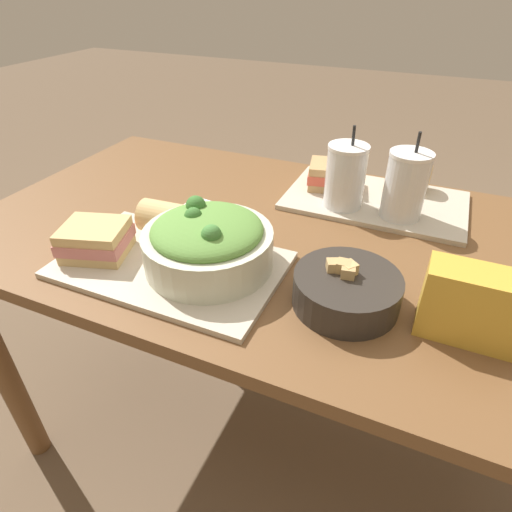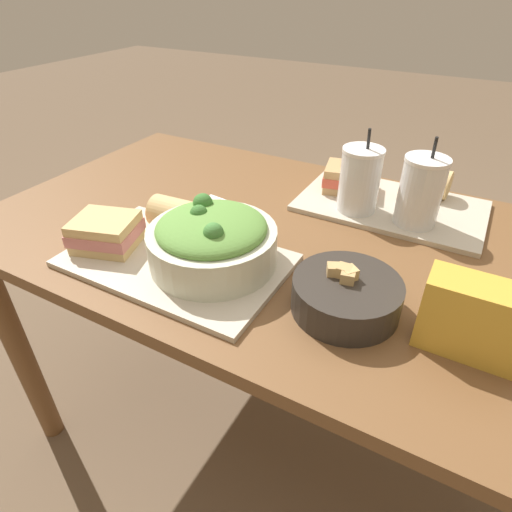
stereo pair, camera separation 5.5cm
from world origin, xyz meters
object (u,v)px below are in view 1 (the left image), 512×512
salad_bowl (208,242)px  soup_bowl (346,289)px  baguette_far (410,175)px  drink_cup_red (405,187)px  baguette_near (173,220)px  sandwich_far (331,175)px  chip_bag (474,306)px  drink_cup_dark (345,178)px  napkin_folded (208,213)px  sandwich_near (96,240)px

salad_bowl → soup_bowl: size_ratio=1.33×
baguette_far → drink_cup_red: drink_cup_red is taller
baguette_far → baguette_near: bearing=139.5°
baguette_near → sandwich_far: baguette_near is taller
baguette_far → drink_cup_red: bearing=-175.5°
chip_bag → salad_bowl: bearing=-179.5°
drink_cup_red → drink_cup_dark: bearing=180.0°
sandwich_far → napkin_folded: 0.34m
soup_bowl → drink_cup_dark: drink_cup_dark is taller
drink_cup_red → napkin_folded: size_ratio=1.16×
drink_cup_dark → drink_cup_red: (0.14, 0.00, 0.00)m
soup_bowl → napkin_folded: (-0.38, 0.19, -0.03)m
baguette_far → drink_cup_dark: size_ratio=0.54×
chip_bag → napkin_folded: bearing=161.5°
baguette_far → napkin_folded: (-0.42, -0.32, -0.05)m
napkin_folded → sandwich_near: bearing=-114.0°
soup_bowl → drink_cup_red: bearing=83.1°
sandwich_near → napkin_folded: (0.11, 0.25, -0.04)m
sandwich_far → drink_cup_red: size_ratio=0.68×
baguette_far → napkin_folded: 0.53m
sandwich_near → drink_cup_red: drink_cup_red is taller
salad_bowl → napkin_folded: bearing=119.8°
soup_bowl → baguette_far: size_ratio=1.76×
chip_bag → sandwich_near: bearing=-175.1°
soup_bowl → baguette_near: size_ratio=1.33×
sandwich_near → sandwich_far: bearing=37.9°
sandwich_near → soup_bowl: bearing=-10.6°
soup_bowl → drink_cup_dark: size_ratio=0.95×
sandwich_near → drink_cup_red: 0.68m
drink_cup_dark → drink_cup_red: bearing=0.0°
drink_cup_dark → napkin_folded: size_ratio=1.14×
baguette_near → baguette_far: size_ratio=1.33×
sandwich_far → drink_cup_dark: drink_cup_dark is taller
sandwich_near → drink_cup_red: size_ratio=0.76×
soup_bowl → baguette_near: baguette_near is taller
sandwich_far → drink_cup_red: drink_cup_red is taller
chip_bag → baguette_far: bearing=106.8°
sandwich_near → sandwich_far: (0.35, 0.50, 0.00)m
salad_bowl → baguette_near: salad_bowl is taller
drink_cup_dark → sandwich_near: bearing=-134.5°
drink_cup_red → napkin_folded: bearing=-160.0°
salad_bowl → sandwich_far: bearing=74.9°
baguette_far → chip_bag: bearing=-159.1°
sandwich_far → chip_bag: size_ratio=0.87×
baguette_near → napkin_folded: size_ratio=0.81×
drink_cup_red → sandwich_near: bearing=-142.8°
baguette_near → sandwich_far: (0.25, 0.38, -0.00)m
salad_bowl → baguette_near: 0.15m
soup_bowl → napkin_folded: size_ratio=1.08×
baguette_near → baguette_far: (0.44, 0.45, 0.00)m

